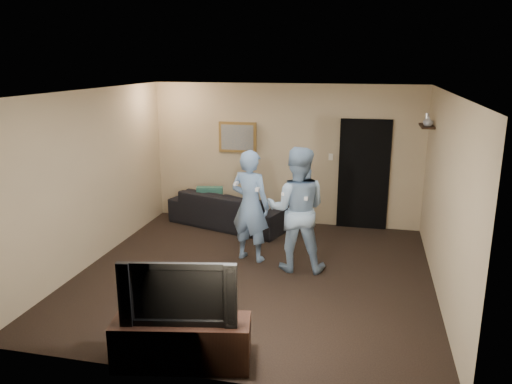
% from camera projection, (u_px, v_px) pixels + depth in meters
% --- Properties ---
extents(ground, '(5.00, 5.00, 0.00)m').
position_uv_depth(ground, '(254.00, 274.00, 7.23)').
color(ground, black).
rests_on(ground, ground).
extents(ceiling, '(5.00, 5.00, 0.04)m').
position_uv_depth(ceiling, '(254.00, 92.00, 6.57)').
color(ceiling, silver).
rests_on(ceiling, wall_back).
extents(wall_back, '(5.00, 0.04, 2.60)m').
position_uv_depth(wall_back, '(285.00, 155.00, 9.25)').
color(wall_back, tan).
rests_on(wall_back, ground).
extents(wall_front, '(5.00, 0.04, 2.60)m').
position_uv_depth(wall_front, '(192.00, 253.00, 4.54)').
color(wall_front, tan).
rests_on(wall_front, ground).
extents(wall_left, '(0.04, 5.00, 2.60)m').
position_uv_depth(wall_left, '(91.00, 178.00, 7.44)').
color(wall_left, tan).
rests_on(wall_left, ground).
extents(wall_right, '(0.04, 5.00, 2.60)m').
position_uv_depth(wall_right, '(445.00, 198.00, 6.36)').
color(wall_right, tan).
rests_on(wall_right, ground).
extents(sofa, '(2.39, 1.51, 0.65)m').
position_uv_depth(sofa, '(229.00, 209.00, 9.27)').
color(sofa, black).
rests_on(sofa, ground).
extents(throw_pillow, '(0.50, 0.25, 0.48)m').
position_uv_depth(throw_pillow, '(210.00, 199.00, 9.31)').
color(throw_pillow, '#194D42').
rests_on(throw_pillow, sofa).
extents(painting_frame, '(0.72, 0.05, 0.57)m').
position_uv_depth(painting_frame, '(238.00, 137.00, 9.35)').
color(painting_frame, olive).
rests_on(painting_frame, wall_back).
extents(painting_canvas, '(0.62, 0.01, 0.47)m').
position_uv_depth(painting_canvas, '(237.00, 137.00, 9.32)').
color(painting_canvas, slate).
rests_on(painting_canvas, painting_frame).
extents(doorway, '(0.90, 0.06, 2.00)m').
position_uv_depth(doorway, '(364.00, 175.00, 8.99)').
color(doorway, black).
rests_on(doorway, ground).
extents(light_switch, '(0.08, 0.02, 0.12)m').
position_uv_depth(light_switch, '(331.00, 157.00, 9.05)').
color(light_switch, silver).
rests_on(light_switch, wall_back).
extents(wall_shelf, '(0.20, 0.60, 0.03)m').
position_uv_depth(wall_shelf, '(427.00, 126.00, 7.90)').
color(wall_shelf, black).
rests_on(wall_shelf, wall_right).
extents(shelf_vase, '(0.16, 0.16, 0.16)m').
position_uv_depth(shelf_vase, '(428.00, 121.00, 7.74)').
color(shelf_vase, '#9E9EA2').
rests_on(shelf_vase, wall_shelf).
extents(shelf_figurine, '(0.06, 0.06, 0.18)m').
position_uv_depth(shelf_figurine, '(427.00, 119.00, 7.95)').
color(shelf_figurine, silver).
rests_on(shelf_figurine, wall_shelf).
extents(tv_console, '(1.44, 0.70, 0.49)m').
position_uv_depth(tv_console, '(182.00, 342.00, 5.03)').
color(tv_console, black).
rests_on(tv_console, ground).
extents(television, '(1.15, 0.37, 0.66)m').
position_uv_depth(television, '(180.00, 290.00, 4.88)').
color(television, black).
rests_on(television, tv_console).
extents(wii_player_left, '(0.71, 0.57, 1.72)m').
position_uv_depth(wii_player_left, '(250.00, 206.00, 7.56)').
color(wii_player_left, '#6789B4').
rests_on(wii_player_left, ground).
extents(wii_player_right, '(0.94, 0.76, 1.83)m').
position_uv_depth(wii_player_right, '(297.00, 209.00, 7.20)').
color(wii_player_right, '#82A0BE').
rests_on(wii_player_right, ground).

